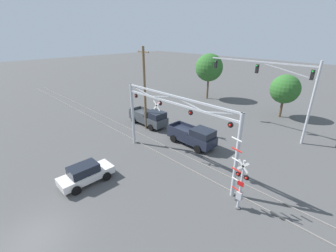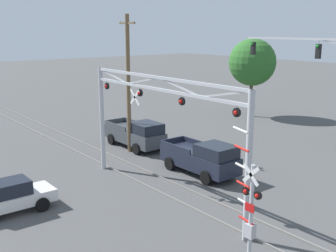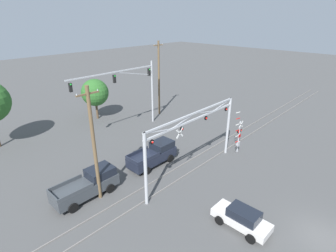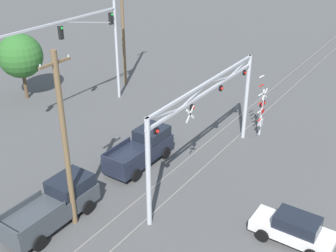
# 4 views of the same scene
# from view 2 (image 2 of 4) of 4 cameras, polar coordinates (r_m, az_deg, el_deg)

# --- Properties ---
(rail_track_near) EXTENTS (80.00, 0.08, 0.10)m
(rail_track_near) POSITION_cam_2_polar(r_m,az_deg,el_deg) (22.33, -0.49, -9.26)
(rail_track_near) COLOR gray
(rail_track_near) RESTS_ON ground_plane
(rail_track_far) EXTENTS (80.00, 0.08, 0.10)m
(rail_track_far) POSITION_cam_2_polar(r_m,az_deg,el_deg) (23.18, 2.34, -8.41)
(rail_track_far) COLOR gray
(rail_track_far) RESTS_ON ground_plane
(crossing_gantry) EXTENTS (11.91, 0.29, 6.26)m
(crossing_gantry) POSITION_cam_2_polar(r_m,az_deg,el_deg) (20.95, -1.15, 1.24)
(crossing_gantry) COLOR #B7BABF
(crossing_gantry) RESTS_ON ground_plane
(crossing_signal_mast) EXTENTS (1.48, 0.35, 4.95)m
(crossing_signal_mast) POSITION_cam_2_polar(r_m,az_deg,el_deg) (16.42, 10.99, -11.24)
(crossing_signal_mast) COLOR #B7BABF
(crossing_signal_mast) RESTS_ON ground_plane
(pickup_truck_lead) EXTENTS (5.24, 2.17, 2.08)m
(pickup_truck_lead) POSITION_cam_2_polar(r_m,az_deg,el_deg) (25.13, 4.66, -4.34)
(pickup_truck_lead) COLOR #1E2333
(pickup_truck_lead) RESTS_ON ground_plane
(pickup_truck_following) EXTENTS (5.45, 2.17, 2.08)m
(pickup_truck_following) POSITION_cam_2_polar(r_m,az_deg,el_deg) (30.76, -4.29, -1.09)
(pickup_truck_following) COLOR #3D4247
(pickup_truck_following) RESTS_ON ground_plane
(sedan_waiting) EXTENTS (1.88, 4.09, 1.57)m
(sedan_waiting) POSITION_cam_2_polar(r_m,az_deg,el_deg) (21.46, -20.75, -8.95)
(sedan_waiting) COLOR silver
(sedan_waiting) RESTS_ON ground_plane
(utility_pole_left) EXTENTS (1.80, 0.28, 9.50)m
(utility_pole_left) POSITION_cam_2_polar(r_m,az_deg,el_deg) (29.19, -5.39, 5.83)
(utility_pole_left) COLOR brown
(utility_pole_left) RESTS_ON ground_plane
(background_tree_far_left_verge) EXTENTS (4.60, 4.60, 7.66)m
(background_tree_far_left_verge) POSITION_cam_2_polar(r_m,az_deg,el_deg) (42.16, 11.36, 8.45)
(background_tree_far_left_verge) COLOR brown
(background_tree_far_left_verge) RESTS_ON ground_plane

